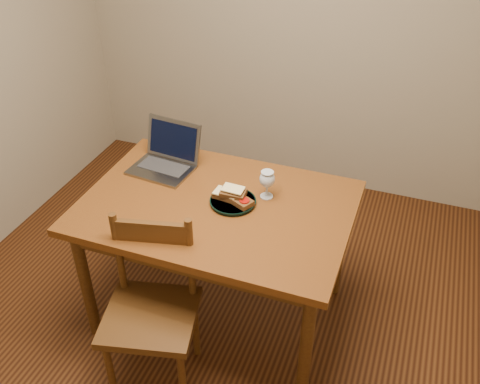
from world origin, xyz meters
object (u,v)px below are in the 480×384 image
(plate, at_px, (233,202))
(laptop, at_px, (167,156))
(table, at_px, (217,218))
(chair, at_px, (151,304))
(milk_glass, at_px, (267,184))

(plate, xyz_separation_m, laptop, (-0.45, 0.20, 0.05))
(table, distance_m, chair, 0.53)
(chair, bearing_deg, milk_glass, 48.02)
(table, bearing_deg, milk_glass, 34.36)
(plate, bearing_deg, milk_glass, 38.82)
(table, height_order, milk_glass, milk_glass)
(chair, height_order, laptop, laptop)
(chair, bearing_deg, plate, 55.02)
(laptop, bearing_deg, plate, -18.55)
(plate, bearing_deg, chair, -111.58)
(plate, relative_size, laptop, 0.66)
(table, relative_size, chair, 2.64)
(table, distance_m, plate, 0.12)
(chair, xyz_separation_m, laptop, (-0.25, 0.72, 0.32))
(table, relative_size, plate, 5.74)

